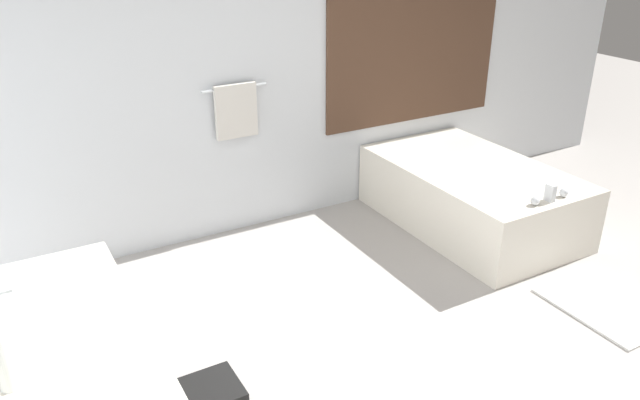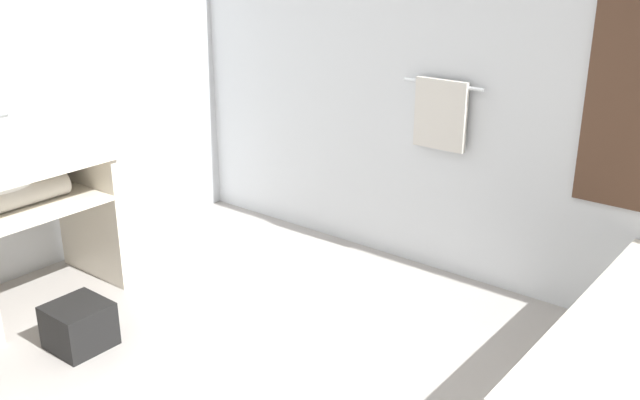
{
  "view_description": "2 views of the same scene",
  "coord_description": "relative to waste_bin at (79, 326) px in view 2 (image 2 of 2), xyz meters",
  "views": [
    {
      "loc": [
        -1.94,
        -1.98,
        2.29
      ],
      "look_at": [
        -0.37,
        0.8,
        0.82
      ],
      "focal_mm": 35.0,
      "sensor_mm": 36.0,
      "label": 1
    },
    {
      "loc": [
        1.62,
        -1.37,
        1.94
      ],
      "look_at": [
        -0.19,
        0.91,
        0.85
      ],
      "focal_mm": 40.0,
      "sensor_mm": 36.0,
      "label": 2
    }
  ],
  "objects": [
    {
      "name": "wall_back_with_blinds",
      "position": [
        1.29,
        1.91,
        1.23
      ],
      "size": [
        7.4,
        0.13,
        2.7
      ],
      "color": "silver",
      "rests_on": "ground_plane"
    },
    {
      "name": "waste_bin",
      "position": [
        0.0,
        0.0,
        0.0
      ],
      "size": [
        0.28,
        0.28,
        0.23
      ],
      "color": "black",
      "rests_on": "ground_plane"
    }
  ]
}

